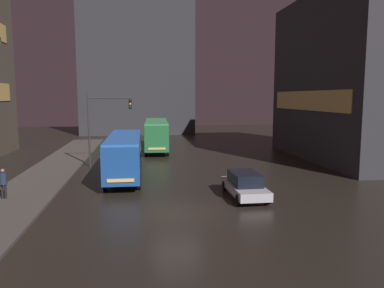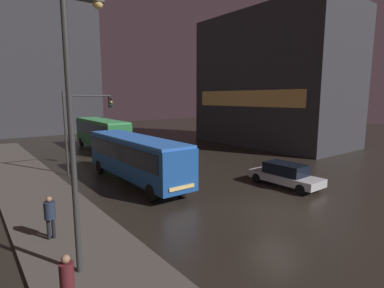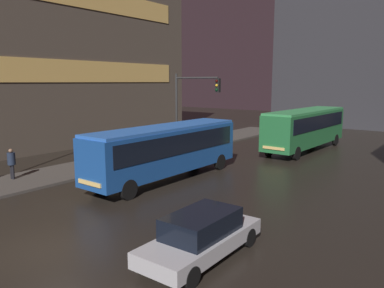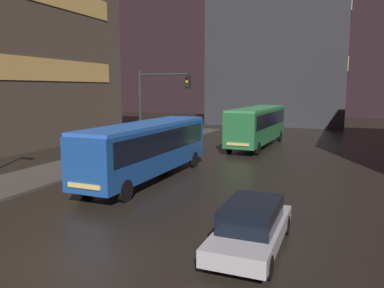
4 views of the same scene
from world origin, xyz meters
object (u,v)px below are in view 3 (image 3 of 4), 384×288
at_px(car_taxi, 201,235).
at_px(traffic_light_main, 191,102).
at_px(pedestrian_mid, 11,161).
at_px(bus_far, 306,126).
at_px(bus_near, 166,147).

xyz_separation_m(car_taxi, traffic_light_main, (-9.22, 11.42, 3.45)).
bearing_deg(pedestrian_mid, bus_far, 50.06).
relative_size(bus_far, pedestrian_mid, 6.37).
bearing_deg(car_taxi, bus_far, -78.40).
distance_m(bus_far, traffic_light_main, 10.58).
height_order(pedestrian_mid, traffic_light_main, traffic_light_main).
xyz_separation_m(bus_far, traffic_light_main, (-4.81, -9.17, 2.15)).
bearing_deg(pedestrian_mid, traffic_light_main, 51.49).
bearing_deg(bus_near, car_taxi, 138.02).
height_order(bus_far, car_taxi, bus_far).
height_order(bus_far, traffic_light_main, traffic_light_main).
height_order(car_taxi, traffic_light_main, traffic_light_main).
bearing_deg(car_taxi, traffic_light_main, -51.59).
bearing_deg(bus_far, bus_near, 80.17).
bearing_deg(bus_near, traffic_light_main, -68.13).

